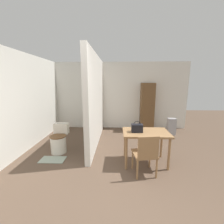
% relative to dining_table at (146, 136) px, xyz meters
% --- Properties ---
extents(ground_plane, '(16.00, 16.00, 0.00)m').
position_rel_dining_table_xyz_m(ground_plane, '(-0.73, -1.42, -0.62)').
color(ground_plane, brown).
extents(wall_back, '(5.46, 0.12, 2.50)m').
position_rel_dining_table_xyz_m(wall_back, '(-0.73, 2.68, 0.63)').
color(wall_back, silver).
rests_on(wall_back, ground_plane).
extents(wall_left, '(0.12, 5.03, 2.50)m').
position_rel_dining_table_xyz_m(wall_left, '(-3.02, 0.60, 0.63)').
color(wall_left, silver).
rests_on(wall_left, ground_plane).
extents(partition_wall, '(0.12, 2.84, 2.50)m').
position_rel_dining_table_xyz_m(partition_wall, '(-1.24, 1.20, 0.63)').
color(partition_wall, silver).
rests_on(partition_wall, ground_plane).
extents(dining_table, '(0.98, 0.66, 0.72)m').
position_rel_dining_table_xyz_m(dining_table, '(0.00, 0.00, 0.00)').
color(dining_table, '#997047').
rests_on(dining_table, ground_plane).
extents(wooden_chair, '(0.48, 0.48, 0.83)m').
position_rel_dining_table_xyz_m(wooden_chair, '(-0.08, -0.46, -0.17)').
color(wooden_chair, '#997047').
rests_on(wooden_chair, ground_plane).
extents(toilet, '(0.40, 0.55, 0.70)m').
position_rel_dining_table_xyz_m(toilet, '(-2.10, 0.47, -0.32)').
color(toilet, silver).
rests_on(toilet, ground_plane).
extents(handbag, '(0.23, 0.15, 0.24)m').
position_rel_dining_table_xyz_m(handbag, '(-0.19, -0.02, 0.18)').
color(handbag, black).
rests_on(handbag, dining_table).
extents(wooden_cabinet, '(0.48, 0.42, 1.74)m').
position_rel_dining_table_xyz_m(wooden_cabinet, '(0.48, 2.40, 0.25)').
color(wooden_cabinet, brown).
rests_on(wooden_cabinet, ground_plane).
extents(bath_mat, '(0.56, 0.32, 0.01)m').
position_rel_dining_table_xyz_m(bath_mat, '(-2.10, 0.03, -0.62)').
color(bath_mat, '#99A899').
rests_on(bath_mat, ground_plane).
extents(space_heater, '(0.27, 0.21, 0.56)m').
position_rel_dining_table_xyz_m(space_heater, '(1.23, 1.90, -0.34)').
color(space_heater, '#9E9EA3').
rests_on(space_heater, ground_plane).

